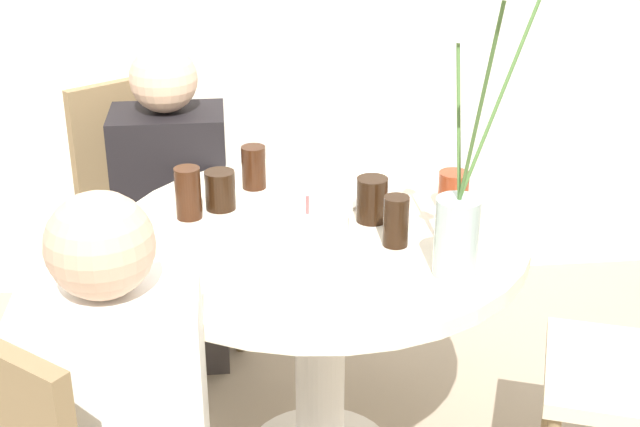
{
  "coord_description": "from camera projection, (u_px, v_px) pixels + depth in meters",
  "views": [
    {
      "loc": [
        -0.21,
        -2.0,
        1.66
      ],
      "look_at": [
        0.0,
        0.0,
        0.76
      ],
      "focal_mm": 50.0,
      "sensor_mm": 36.0,
      "label": 1
    }
  ],
  "objects": [
    {
      "name": "birthday_cake",
      "position": [
        308.0,
        229.0,
        2.12
      ],
      "size": [
        0.2,
        0.2,
        0.13
      ],
      "color": "white",
      "rests_on": "dining_table"
    },
    {
      "name": "drink_glass_5",
      "position": [
        372.0,
        200.0,
        2.24
      ],
      "size": [
        0.08,
        0.08,
        0.11
      ],
      "color": "black",
      "rests_on": "dining_table"
    },
    {
      "name": "drink_glass_1",
      "position": [
        453.0,
        191.0,
        2.3
      ],
      "size": [
        0.08,
        0.08,
        0.1
      ],
      "color": "maroon",
      "rests_on": "dining_table"
    },
    {
      "name": "person_guest",
      "position": [
        174.0,
        222.0,
        2.79
      ],
      "size": [
        0.34,
        0.24,
        1.06
      ],
      "color": "#383333",
      "rests_on": "ground_plane"
    },
    {
      "name": "drink_glass_4",
      "position": [
        220.0,
        190.0,
        2.31
      ],
      "size": [
        0.08,
        0.08,
        0.1
      ],
      "color": "black",
      "rests_on": "dining_table"
    },
    {
      "name": "side_plate",
      "position": [
        337.0,
        197.0,
        2.38
      ],
      "size": [
        0.18,
        0.18,
        0.01
      ],
      "color": "silver",
      "rests_on": "dining_table"
    },
    {
      "name": "drink_glass_2",
      "position": [
        254.0,
        167.0,
        2.44
      ],
      "size": [
        0.07,
        0.07,
        0.12
      ],
      "color": "#33190C",
      "rests_on": "dining_table"
    },
    {
      "name": "drink_glass_3",
      "position": [
        188.0,
        193.0,
        2.25
      ],
      "size": [
        0.07,
        0.07,
        0.13
      ],
      "color": "#33190C",
      "rests_on": "dining_table"
    },
    {
      "name": "dining_table",
      "position": [
        320.0,
        280.0,
        2.28
      ],
      "size": [
        1.03,
        1.03,
        0.72
      ],
      "color": "beige",
      "rests_on": "ground_plane"
    },
    {
      "name": "drink_glass_0",
      "position": [
        396.0,
        221.0,
        2.11
      ],
      "size": [
        0.06,
        0.06,
        0.12
      ],
      "color": "black",
      "rests_on": "dining_table"
    },
    {
      "name": "chair_left_flank",
      "position": [
        147.0,
        205.0,
        2.9
      ],
      "size": [
        0.56,
        0.56,
        0.9
      ],
      "rotation": [
        0.0,
        0.0,
        0.61
      ],
      "color": "beige",
      "rests_on": "ground_plane"
    },
    {
      "name": "flower_vase",
      "position": [
        463.0,
        207.0,
        1.93
      ],
      "size": [
        0.25,
        0.31,
        0.7
      ],
      "color": "#9EB2AD",
      "rests_on": "dining_table"
    }
  ]
}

